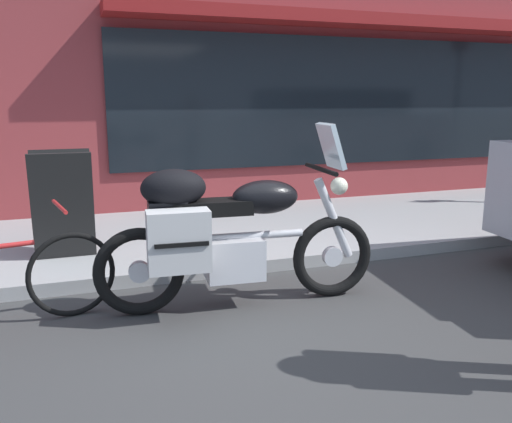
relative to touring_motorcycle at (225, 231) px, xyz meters
The scene contains 3 objects.
ground_plane 0.78m from the touring_motorcycle, 71.80° to the right, with size 80.00×80.00×0.00m, color #363636.
touring_motorcycle is the anchor object (origin of this frame).
sandwich_board_sign 1.86m from the touring_motorcycle, 128.55° to the left, with size 0.55×0.43×1.00m.
Camera 1 is at (-1.24, -3.36, 1.61)m, focal length 37.85 mm.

